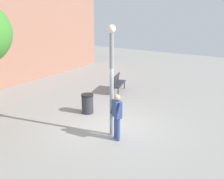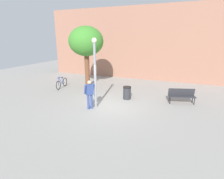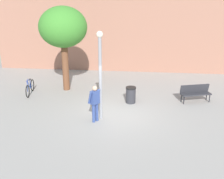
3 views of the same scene
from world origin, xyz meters
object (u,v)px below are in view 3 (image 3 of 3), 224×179
(lamppost, at_px, (100,70))
(bicycle_blue, at_px, (30,88))
(trash_bin, at_px, (131,95))
(plaza_tree, at_px, (63,28))
(person_by_lamppost, at_px, (95,101))
(park_bench, at_px, (195,92))

(lamppost, relative_size, bicycle_blue, 2.21)
(bicycle_blue, bearing_deg, trash_bin, -6.69)
(bicycle_blue, bearing_deg, plaza_tree, 28.67)
(lamppost, xyz_separation_m, trash_bin, (1.27, 2.06, -1.86))
(person_by_lamppost, relative_size, trash_bin, 1.94)
(lamppost, distance_m, person_by_lamppost, 1.39)
(lamppost, bearing_deg, plaza_tree, 125.32)
(person_by_lamppost, height_order, park_bench, person_by_lamppost)
(trash_bin, bearing_deg, park_bench, 9.08)
(plaza_tree, bearing_deg, park_bench, -8.94)
(plaza_tree, distance_m, trash_bin, 5.35)
(plaza_tree, height_order, bicycle_blue, plaza_tree)
(park_bench, xyz_separation_m, trash_bin, (-3.38, -0.54, -0.11))
(lamppost, height_order, bicycle_blue, lamppost)
(lamppost, relative_size, person_by_lamppost, 2.37)
(person_by_lamppost, bearing_deg, lamppost, 59.76)
(plaza_tree, distance_m, bicycle_blue, 3.88)
(person_by_lamppost, distance_m, park_bench, 5.70)
(bicycle_blue, relative_size, trash_bin, 2.08)
(person_by_lamppost, height_order, bicycle_blue, person_by_lamppost)
(lamppost, relative_size, park_bench, 2.37)
(plaza_tree, relative_size, trash_bin, 5.62)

